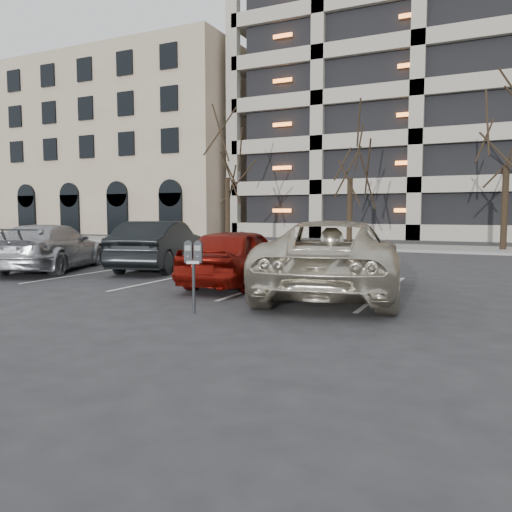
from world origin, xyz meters
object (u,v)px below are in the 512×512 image
(tree_b, at_px, (351,135))
(tree_c, at_px, (509,111))
(car_silver, at_px, (51,247))
(suv_silver, at_px, (334,257))
(car_red, at_px, (239,256))
(parking_meter, at_px, (193,259))
(car_dark, at_px, (160,245))
(tree_a, at_px, (227,137))

(tree_b, xyz_separation_m, tree_c, (7.00, 0.00, 0.56))
(tree_b, bearing_deg, car_silver, -111.95)
(suv_silver, xyz_separation_m, car_red, (-2.47, 0.31, -0.09))
(tree_b, distance_m, car_red, 14.99)
(parking_meter, xyz_separation_m, car_dark, (-4.58, 5.29, -0.21))
(tree_c, xyz_separation_m, suv_silver, (-3.54, -14.45, -5.37))
(suv_silver, distance_m, car_silver, 9.06)
(tree_b, height_order, car_dark, tree_b)
(tree_a, xyz_separation_m, car_dark, (4.25, -12.21, -5.20))
(tree_a, height_order, car_silver, tree_a)
(tree_c, bearing_deg, tree_b, 180.00)
(tree_a, xyz_separation_m, car_red, (7.99, -14.13, -5.24))
(car_red, bearing_deg, tree_b, -90.53)
(suv_silver, xyz_separation_m, car_dark, (-6.21, 2.24, -0.05))
(suv_silver, bearing_deg, car_silver, -14.30)
(car_dark, bearing_deg, car_silver, 14.53)
(parking_meter, xyz_separation_m, suv_silver, (1.62, 3.05, -0.16))
(suv_silver, distance_m, car_dark, 6.60)
(car_silver, bearing_deg, tree_c, -154.73)
(tree_c, distance_m, car_dark, 16.54)
(suv_silver, relative_size, car_red, 1.49)
(tree_c, bearing_deg, tree_a, 180.00)
(tree_a, bearing_deg, tree_b, 0.00)
(car_silver, bearing_deg, suv_silver, 153.74)
(car_silver, bearing_deg, tree_b, -134.42)
(tree_a, height_order, car_red, tree_a)
(parking_meter, relative_size, car_red, 0.30)
(tree_b, xyz_separation_m, suv_silver, (3.46, -14.45, -4.82))
(tree_a, height_order, parking_meter, tree_a)
(car_dark, bearing_deg, car_red, 137.27)
(tree_c, height_order, car_dark, tree_c)
(tree_b, xyz_separation_m, parking_meter, (1.84, -17.50, -4.66))
(car_red, distance_m, car_dark, 4.20)
(tree_c, height_order, car_silver, tree_c)
(tree_a, relative_size, tree_c, 0.96)
(tree_a, xyz_separation_m, parking_meter, (8.84, -17.50, -4.99))
(tree_b, height_order, tree_c, tree_c)
(tree_c, height_order, parking_meter, tree_c)
(tree_a, distance_m, parking_meter, 20.22)
(car_red, bearing_deg, parking_meter, 99.57)
(tree_c, bearing_deg, parking_meter, -106.45)
(tree_c, height_order, car_red, tree_c)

